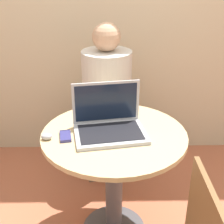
# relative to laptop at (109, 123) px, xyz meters

# --- Properties ---
(round_table) EXTENTS (0.78, 0.78, 0.70)m
(round_table) POSITION_rel_laptop_xyz_m (0.03, -0.01, -0.24)
(round_table) COLOR #4C4C51
(round_table) RESTS_ON ground_plane
(laptop) EXTENTS (0.41, 0.32, 0.25)m
(laptop) POSITION_rel_laptop_xyz_m (0.00, 0.00, 0.00)
(laptop) COLOR #B7B7BC
(laptop) RESTS_ON round_table
(cell_phone) EXTENTS (0.07, 0.12, 0.02)m
(cell_phone) POSITION_rel_laptop_xyz_m (-0.23, -0.06, -0.04)
(cell_phone) COLOR navy
(cell_phone) RESTS_ON round_table
(computer_mouse) EXTENTS (0.06, 0.04, 0.03)m
(computer_mouse) POSITION_rel_laptop_xyz_m (-0.32, -0.07, -0.03)
(computer_mouse) COLOR #B2B2B7
(computer_mouse) RESTS_ON round_table
(person_seated) EXTENTS (0.41, 0.57, 1.18)m
(person_seated) POSITION_rel_laptop_xyz_m (-0.02, 0.67, -0.27)
(person_seated) COLOR brown
(person_seated) RESTS_ON ground_plane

